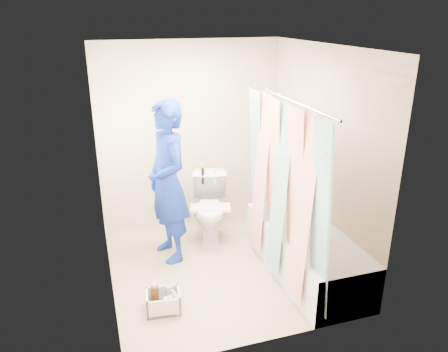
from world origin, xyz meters
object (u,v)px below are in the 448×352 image
object	(u,v)px
bathtub	(306,251)
toilet	(210,209)
plumber	(168,182)
cleaning_caddy	(164,302)

from	to	relation	value
bathtub	toilet	size ratio (longest dim) A/B	2.20
toilet	plumber	distance (m)	0.83
plumber	cleaning_caddy	distance (m)	1.32
bathtub	cleaning_caddy	distance (m)	1.62
cleaning_caddy	plumber	bearing A→B (deg)	82.20
bathtub	plumber	size ratio (longest dim) A/B	0.94
toilet	cleaning_caddy	xyz separation A→B (m)	(-0.83, -1.28, -0.31)
bathtub	toilet	bearing A→B (deg)	125.16
toilet	plumber	bearing A→B (deg)	-138.35
plumber	bathtub	bearing A→B (deg)	46.46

